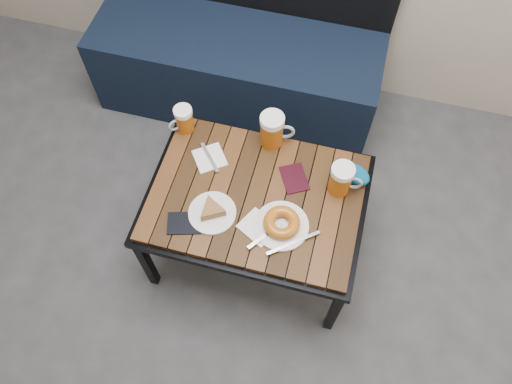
% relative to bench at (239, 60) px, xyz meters
% --- Properties ---
extents(bench, '(1.40, 0.50, 0.95)m').
position_rel_bench_xyz_m(bench, '(0.00, 0.00, 0.00)').
color(bench, black).
rests_on(bench, ground).
extents(cafe_table, '(0.84, 0.62, 0.47)m').
position_rel_bench_xyz_m(cafe_table, '(0.31, -0.84, 0.16)').
color(cafe_table, black).
rests_on(cafe_table, ground).
extents(beer_mug_left, '(0.11, 0.10, 0.12)m').
position_rel_bench_xyz_m(beer_mug_left, '(-0.05, -0.60, 0.26)').
color(beer_mug_left, '#A54C0D').
rests_on(beer_mug_left, cafe_table).
extents(beer_mug_centre, '(0.15, 0.11, 0.15)m').
position_rel_bench_xyz_m(beer_mug_centre, '(0.31, -0.57, 0.28)').
color(beer_mug_centre, '#A54C0D').
rests_on(beer_mug_centre, cafe_table).
extents(beer_mug_right, '(0.13, 0.09, 0.14)m').
position_rel_bench_xyz_m(beer_mug_right, '(0.61, -0.72, 0.27)').
color(beer_mug_right, '#A54C0D').
rests_on(beer_mug_right, cafe_table).
extents(plate_pie, '(0.18, 0.18, 0.05)m').
position_rel_bench_xyz_m(plate_pie, '(0.17, -0.95, 0.22)').
color(plate_pie, white).
rests_on(plate_pie, cafe_table).
extents(plate_bagel, '(0.25, 0.23, 0.06)m').
position_rel_bench_xyz_m(plate_bagel, '(0.43, -0.94, 0.22)').
color(plate_bagel, white).
rests_on(plate_bagel, cafe_table).
extents(napkin_left, '(0.16, 0.16, 0.01)m').
position_rel_bench_xyz_m(napkin_left, '(0.09, -0.72, 0.20)').
color(napkin_left, white).
rests_on(napkin_left, cafe_table).
extents(napkin_right, '(0.16, 0.15, 0.01)m').
position_rel_bench_xyz_m(napkin_right, '(0.35, -0.96, 0.20)').
color(napkin_right, white).
rests_on(napkin_right, cafe_table).
extents(passport_navy, '(0.15, 0.12, 0.01)m').
position_rel_bench_xyz_m(passport_navy, '(0.09, -1.02, 0.20)').
color(passport_navy, black).
rests_on(passport_navy, cafe_table).
extents(passport_burgundy, '(0.14, 0.15, 0.01)m').
position_rel_bench_xyz_m(passport_burgundy, '(0.44, -0.72, 0.20)').
color(passport_burgundy, black).
rests_on(passport_burgundy, cafe_table).
extents(knit_pouch, '(0.15, 0.13, 0.06)m').
position_rel_bench_xyz_m(knit_pouch, '(0.66, -0.66, 0.23)').
color(knit_pouch, navy).
rests_on(knit_pouch, cafe_table).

